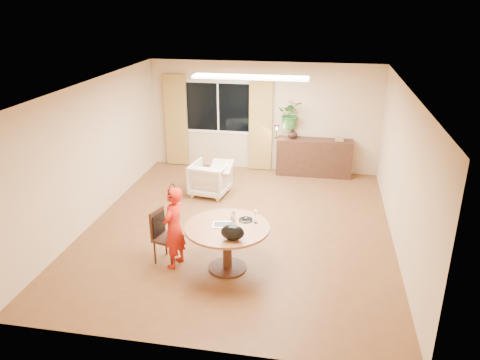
# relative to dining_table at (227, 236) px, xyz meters

# --- Properties ---
(floor) EXTENTS (6.50, 6.50, 0.00)m
(floor) POSITION_rel_dining_table_xyz_m (-0.08, 1.42, -0.58)
(floor) COLOR brown
(floor) RESTS_ON ground
(ceiling) EXTENTS (6.50, 6.50, 0.00)m
(ceiling) POSITION_rel_dining_table_xyz_m (-0.08, 1.42, 2.02)
(ceiling) COLOR white
(ceiling) RESTS_ON wall_back
(wall_back) EXTENTS (5.50, 0.00, 5.50)m
(wall_back) POSITION_rel_dining_table_xyz_m (-0.08, 4.67, 0.72)
(wall_back) COLOR #D9BA8D
(wall_back) RESTS_ON floor
(wall_left) EXTENTS (0.00, 6.50, 6.50)m
(wall_left) POSITION_rel_dining_table_xyz_m (-2.83, 1.42, 0.72)
(wall_left) COLOR #D9BA8D
(wall_left) RESTS_ON floor
(wall_right) EXTENTS (0.00, 6.50, 6.50)m
(wall_right) POSITION_rel_dining_table_xyz_m (2.67, 1.42, 0.72)
(wall_right) COLOR #D9BA8D
(wall_right) RESTS_ON floor
(window) EXTENTS (1.70, 0.03, 1.30)m
(window) POSITION_rel_dining_table_xyz_m (-1.18, 4.65, 0.92)
(window) COLOR white
(window) RESTS_ON wall_back
(curtain_left) EXTENTS (0.55, 0.08, 2.25)m
(curtain_left) POSITION_rel_dining_table_xyz_m (-2.23, 4.57, 0.56)
(curtain_left) COLOR olive
(curtain_left) RESTS_ON wall_back
(curtain_right) EXTENTS (0.55, 0.08, 2.25)m
(curtain_right) POSITION_rel_dining_table_xyz_m (-0.13, 4.57, 0.56)
(curtain_right) COLOR olive
(curtain_right) RESTS_ON wall_back
(ceiling_panel) EXTENTS (2.20, 0.35, 0.05)m
(ceiling_panel) POSITION_rel_dining_table_xyz_m (-0.08, 2.62, 1.98)
(ceiling_panel) COLOR white
(ceiling_panel) RESTS_ON ceiling
(dining_table) EXTENTS (1.30, 1.30, 0.74)m
(dining_table) POSITION_rel_dining_table_xyz_m (0.00, 0.00, 0.00)
(dining_table) COLOR brown
(dining_table) RESTS_ON floor
(dining_chair) EXTENTS (0.51, 0.48, 0.88)m
(dining_chair) POSITION_rel_dining_table_xyz_m (-0.97, 0.04, -0.14)
(dining_chair) COLOR black
(dining_chair) RESTS_ON floor
(child) EXTENTS (0.54, 0.41, 1.33)m
(child) POSITION_rel_dining_table_xyz_m (-0.83, -0.04, 0.08)
(child) COLOR #B6280E
(child) RESTS_ON floor
(laptop) EXTENTS (0.37, 0.27, 0.22)m
(laptop) POSITION_rel_dining_table_xyz_m (-0.06, 0.03, 0.27)
(laptop) COLOR #B7B7BC
(laptop) RESTS_ON dining_table
(tumbler) EXTENTS (0.09, 0.09, 0.11)m
(tumbler) POSITION_rel_dining_table_xyz_m (0.04, 0.26, 0.21)
(tumbler) COLOR white
(tumbler) RESTS_ON dining_table
(wine_glass) EXTENTS (0.08, 0.08, 0.21)m
(wine_glass) POSITION_rel_dining_table_xyz_m (0.41, 0.19, 0.26)
(wine_glass) COLOR white
(wine_glass) RESTS_ON dining_table
(pot_lid) EXTENTS (0.26, 0.26, 0.04)m
(pot_lid) POSITION_rel_dining_table_xyz_m (0.25, 0.25, 0.18)
(pot_lid) COLOR white
(pot_lid) RESTS_ON dining_table
(handbag) EXTENTS (0.35, 0.20, 0.23)m
(handbag) POSITION_rel_dining_table_xyz_m (0.16, -0.39, 0.27)
(handbag) COLOR black
(handbag) RESTS_ON dining_table
(armchair) EXTENTS (0.86, 0.88, 0.71)m
(armchair) POSITION_rel_dining_table_xyz_m (-0.97, 2.85, -0.23)
(armchair) COLOR beige
(armchair) RESTS_ON floor
(throw) EXTENTS (0.46, 0.56, 0.03)m
(throw) POSITION_rel_dining_table_xyz_m (-0.72, 2.85, 0.14)
(throw) COLOR beige
(throw) RESTS_ON armchair
(sideboard) EXTENTS (1.75, 0.43, 0.88)m
(sideboard) POSITION_rel_dining_table_xyz_m (1.18, 4.43, -0.14)
(sideboard) COLOR black
(sideboard) RESTS_ON floor
(vase) EXTENTS (0.30, 0.30, 0.25)m
(vase) POSITION_rel_dining_table_xyz_m (0.65, 4.43, 0.42)
(vase) COLOR black
(vase) RESTS_ON sideboard
(bouquet) EXTENTS (0.62, 0.54, 0.66)m
(bouquet) POSITION_rel_dining_table_xyz_m (0.60, 4.43, 0.87)
(bouquet) COLOR #286B2A
(bouquet) RESTS_ON vase
(book_stack) EXTENTS (0.24, 0.21, 0.08)m
(book_stack) POSITION_rel_dining_table_xyz_m (1.73, 4.43, 0.34)
(book_stack) COLOR #8B6347
(book_stack) RESTS_ON sideboard
(desk_lamp) EXTENTS (0.13, 0.13, 0.32)m
(desk_lamp) POSITION_rel_dining_table_xyz_m (0.28, 4.38, 0.45)
(desk_lamp) COLOR black
(desk_lamp) RESTS_ON sideboard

